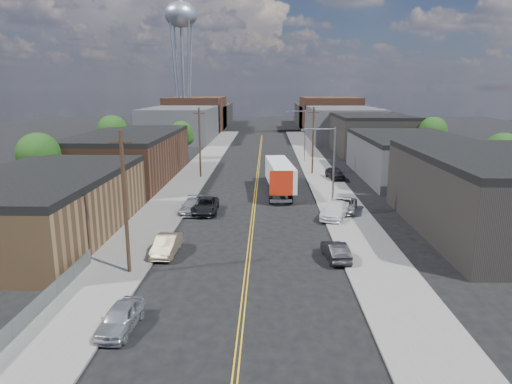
{
  "coord_description": "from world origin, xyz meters",
  "views": [
    {
      "loc": [
        1.37,
        -19.64,
        12.68
      ],
      "look_at": [
        0.3,
        24.88,
        2.5
      ],
      "focal_mm": 32.0,
      "sensor_mm": 36.0,
      "label": 1
    }
  ],
  "objects_px": {
    "car_left_a": "(121,318)",
    "car_right_lot_b": "(336,210)",
    "car_right_oncoming": "(336,251)",
    "water_tower": "(181,20)",
    "semi_truck": "(279,174)",
    "car_left_b": "(167,245)",
    "car_left_c": "(205,206)",
    "car_right_lot_a": "(345,205)",
    "car_right_lot_c": "(335,173)",
    "car_left_d": "(192,206)"
  },
  "relations": [
    {
      "from": "car_left_a",
      "to": "car_right_lot_a",
      "type": "distance_m",
      "value": 28.65
    },
    {
      "from": "car_left_d",
      "to": "car_right_lot_c",
      "type": "relative_size",
      "value": 1.01
    },
    {
      "from": "car_left_c",
      "to": "car_right_lot_a",
      "type": "distance_m",
      "value": 14.48
    },
    {
      "from": "car_left_a",
      "to": "car_left_b",
      "type": "height_order",
      "value": "car_left_b"
    },
    {
      "from": "car_left_a",
      "to": "car_right_lot_a",
      "type": "height_order",
      "value": "car_right_lot_a"
    },
    {
      "from": "car_left_d",
      "to": "car_right_lot_a",
      "type": "xyz_separation_m",
      "value": [
        15.87,
        0.27,
        0.14
      ]
    },
    {
      "from": "car_left_a",
      "to": "car_left_d",
      "type": "bearing_deg",
      "value": 94.31
    },
    {
      "from": "car_right_lot_a",
      "to": "car_right_lot_b",
      "type": "distance_m",
      "value": 2.6
    },
    {
      "from": "car_left_a",
      "to": "car_right_oncoming",
      "type": "distance_m",
      "value": 16.76
    },
    {
      "from": "semi_truck",
      "to": "car_left_c",
      "type": "distance_m",
      "value": 13.21
    },
    {
      "from": "car_left_a",
      "to": "car_right_lot_b",
      "type": "height_order",
      "value": "car_right_lot_b"
    },
    {
      "from": "car_left_a",
      "to": "car_right_lot_a",
      "type": "relative_size",
      "value": 0.84
    },
    {
      "from": "car_left_a",
      "to": "car_right_lot_a",
      "type": "xyz_separation_m",
      "value": [
        15.87,
        23.85,
        0.13
      ]
    },
    {
      "from": "car_left_c",
      "to": "car_left_a",
      "type": "bearing_deg",
      "value": -95.18
    },
    {
      "from": "car_right_oncoming",
      "to": "car_right_lot_a",
      "type": "xyz_separation_m",
      "value": [
        2.87,
        13.28,
        0.14
      ]
    },
    {
      "from": "car_right_oncoming",
      "to": "car_left_d",
      "type": "bearing_deg",
      "value": -50.91
    },
    {
      "from": "car_left_b",
      "to": "car_right_lot_b",
      "type": "bearing_deg",
      "value": 36.95
    },
    {
      "from": "car_right_oncoming",
      "to": "semi_truck",
      "type": "bearing_deg",
      "value": -87.05
    },
    {
      "from": "car_left_b",
      "to": "car_left_c",
      "type": "distance_m",
      "value": 12.27
    },
    {
      "from": "car_left_c",
      "to": "car_right_lot_a",
      "type": "height_order",
      "value": "car_left_c"
    },
    {
      "from": "car_right_oncoming",
      "to": "car_right_lot_b",
      "type": "distance_m",
      "value": 11.13
    },
    {
      "from": "water_tower",
      "to": "car_left_d",
      "type": "bearing_deg",
      "value": -79.48
    },
    {
      "from": "car_left_d",
      "to": "semi_truck",
      "type": "bearing_deg",
      "value": 48.8
    },
    {
      "from": "semi_truck",
      "to": "car_right_lot_b",
      "type": "relative_size",
      "value": 2.9
    },
    {
      "from": "water_tower",
      "to": "car_left_c",
      "type": "height_order",
      "value": "water_tower"
    },
    {
      "from": "car_left_b",
      "to": "car_right_lot_c",
      "type": "bearing_deg",
      "value": 61.95
    },
    {
      "from": "car_left_b",
      "to": "car_right_lot_c",
      "type": "relative_size",
      "value": 0.95
    },
    {
      "from": "water_tower",
      "to": "car_right_lot_a",
      "type": "height_order",
      "value": "water_tower"
    },
    {
      "from": "semi_truck",
      "to": "car_right_lot_a",
      "type": "xyz_separation_m",
      "value": [
        6.52,
        -10.18,
        -1.4
      ]
    },
    {
      "from": "semi_truck",
      "to": "car_right_oncoming",
      "type": "relative_size",
      "value": 3.61
    },
    {
      "from": "car_right_lot_c",
      "to": "semi_truck",
      "type": "bearing_deg",
      "value": -145.67
    },
    {
      "from": "water_tower",
      "to": "car_left_c",
      "type": "xyz_separation_m",
      "value": [
        17.0,
        -84.0,
        -29.87
      ]
    },
    {
      "from": "car_left_d",
      "to": "car_right_oncoming",
      "type": "xyz_separation_m",
      "value": [
        13.0,
        -13.01,
        -0.01
      ]
    },
    {
      "from": "semi_truck",
      "to": "car_right_lot_c",
      "type": "relative_size",
      "value": 3.2
    },
    {
      "from": "car_left_c",
      "to": "car_right_oncoming",
      "type": "distance_m",
      "value": 17.43
    },
    {
      "from": "car_left_d",
      "to": "car_right_lot_b",
      "type": "height_order",
      "value": "car_right_lot_b"
    },
    {
      "from": "car_left_b",
      "to": "car_right_oncoming",
      "type": "xyz_separation_m",
      "value": [
        13.0,
        -0.82,
        -0.05
      ]
    },
    {
      "from": "car_left_a",
      "to": "car_left_b",
      "type": "distance_m",
      "value": 11.39
    },
    {
      "from": "water_tower",
      "to": "car_right_lot_a",
      "type": "distance_m",
      "value": 94.29
    },
    {
      "from": "water_tower",
      "to": "car_right_lot_c",
      "type": "distance_m",
      "value": 79.66
    },
    {
      "from": "car_left_a",
      "to": "car_left_c",
      "type": "bearing_deg",
      "value": 90.91
    },
    {
      "from": "car_right_oncoming",
      "to": "car_right_lot_b",
      "type": "height_order",
      "value": "car_right_lot_b"
    },
    {
      "from": "car_left_a",
      "to": "car_right_lot_b",
      "type": "distance_m",
      "value": 26.06
    },
    {
      "from": "semi_truck",
      "to": "car_left_c",
      "type": "height_order",
      "value": "semi_truck"
    },
    {
      "from": "car_left_a",
      "to": "car_right_oncoming",
      "type": "bearing_deg",
      "value": 43.42
    },
    {
      "from": "car_right_oncoming",
      "to": "car_right_lot_c",
      "type": "distance_m",
      "value": 31.18
    },
    {
      "from": "water_tower",
      "to": "semi_truck",
      "type": "distance_m",
      "value": 82.71
    },
    {
      "from": "water_tower",
      "to": "car_left_b",
      "type": "xyz_separation_m",
      "value": [
        15.6,
        -96.19,
        -29.9
      ]
    },
    {
      "from": "semi_truck",
      "to": "car_right_lot_a",
      "type": "bearing_deg",
      "value": -62.39
    },
    {
      "from": "car_right_lot_c",
      "to": "car_left_b",
      "type": "bearing_deg",
      "value": -128.41
    }
  ]
}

